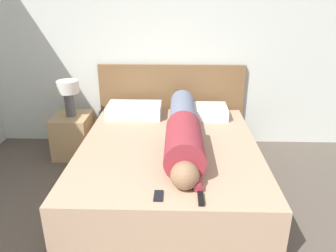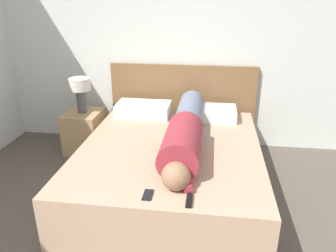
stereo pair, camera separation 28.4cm
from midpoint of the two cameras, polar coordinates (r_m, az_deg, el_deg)
The scene contains 10 objects.
wall_back at distance 4.00m, azimuth 4.89°, elevation 14.77°, with size 5.62×0.06×2.60m.
bed at distance 3.19m, azimuth 2.95°, elevation -7.24°, with size 1.66×2.03×0.48m.
headboard at distance 4.10m, azimuth 4.42°, elevation 3.60°, with size 1.78×0.04×1.01m.
nightstand at distance 4.07m, azimuth -12.42°, elevation -0.94°, with size 0.41×0.47×0.49m.
table_lamp at distance 3.90m, azimuth -13.05°, elevation 6.25°, with size 0.24×0.24×0.41m.
person_lying at distance 3.02m, azimuth 5.73°, elevation -0.91°, with size 0.32×1.78×0.32m.
pillow_near_headboard at distance 3.80m, azimuth -2.19°, elevation 2.89°, with size 0.61×0.37×0.14m.
pillow_second at distance 3.75m, azimuth 9.49°, elevation 2.23°, with size 0.58×0.37×0.13m.
tv_remote at distance 2.29m, azimuth 7.34°, elevation -12.83°, with size 0.04×0.15×0.02m.
cell_phone at distance 2.34m, azimuth -0.00°, elevation -12.00°, with size 0.06×0.13×0.01m.
Camera 2 is at (0.36, -0.35, 1.80)m, focal length 35.00 mm.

